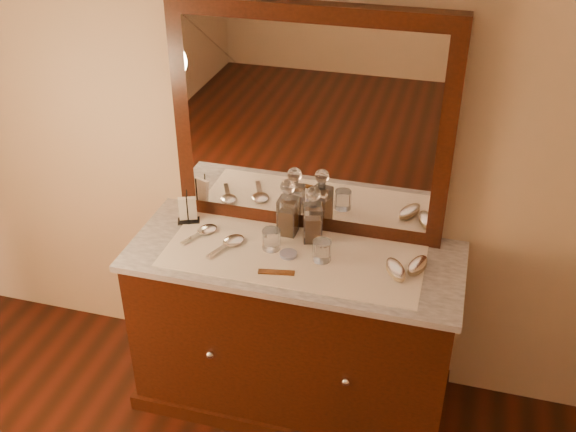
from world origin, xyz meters
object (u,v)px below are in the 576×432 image
object	(u,v)px
dresser_cabinet	(294,332)
mirror_frame	(310,124)
decanter_left	(288,213)
decanter_right	(313,220)
comb	(276,272)
pin_dish	(288,254)
napkin_rack	(188,210)
hand_mirror_inner	(231,242)
brush_near	(396,270)
brush_far	(417,266)
hand_mirror_outer	(204,231)

from	to	relation	value
dresser_cabinet	mirror_frame	xyz separation A→B (m)	(0.00, 0.25, 0.94)
dresser_cabinet	decanter_left	bearing A→B (deg)	115.19
decanter_left	decanter_right	bearing A→B (deg)	-11.94
dresser_cabinet	comb	bearing A→B (deg)	-101.88
pin_dish	comb	world-z (taller)	pin_dish
napkin_rack	pin_dish	bearing A→B (deg)	-15.78
hand_mirror_inner	brush_near	bearing A→B (deg)	-2.01
pin_dish	decanter_left	world-z (taller)	decanter_left
decanter_left	brush_far	world-z (taller)	decanter_left
mirror_frame	brush_far	distance (m)	0.74
napkin_rack	hand_mirror_inner	distance (m)	0.29
decanter_right	brush_near	bearing A→B (deg)	-21.86
hand_mirror_outer	hand_mirror_inner	size ratio (longest dim) A/B	0.92
mirror_frame	pin_dish	distance (m)	0.56
dresser_cabinet	brush_near	size ratio (longest dim) A/B	8.69
mirror_frame	napkin_rack	xyz separation A→B (m)	(-0.54, -0.12, -0.44)
comb	napkin_rack	xyz separation A→B (m)	(-0.50, 0.28, 0.05)
mirror_frame	pin_dish	world-z (taller)	mirror_frame
napkin_rack	decanter_left	size ratio (longest dim) A/B	0.56
comb	decanter_left	size ratio (longest dim) A/B	0.56
comb	hand_mirror_inner	distance (m)	0.29
napkin_rack	brush_near	distance (m)	0.99
napkin_rack	hand_mirror_inner	size ratio (longest dim) A/B	0.68
dresser_cabinet	comb	distance (m)	0.48
dresser_cabinet	napkin_rack	xyz separation A→B (m)	(-0.54, 0.12, 0.50)
decanter_left	brush_near	size ratio (longest dim) A/B	1.67
comb	decanter_right	xyz separation A→B (m)	(0.08, 0.28, 0.10)
comb	hand_mirror_outer	world-z (taller)	hand_mirror_outer
mirror_frame	decanter_left	world-z (taller)	mirror_frame
dresser_cabinet	decanter_left	world-z (taller)	decanter_left
dresser_cabinet	decanter_left	size ratio (longest dim) A/B	5.20
brush_far	hand_mirror_inner	bearing A→B (deg)	-177.96
brush_far	decanter_left	bearing A→B (deg)	167.87
brush_near	mirror_frame	bearing A→B (deg)	147.60
mirror_frame	brush_near	world-z (taller)	mirror_frame
mirror_frame	decanter_left	xyz separation A→B (m)	(-0.07, -0.10, -0.39)
decanter_left	napkin_rack	bearing A→B (deg)	-176.81
dresser_cabinet	decanter_left	distance (m)	0.57
mirror_frame	hand_mirror_inner	xyz separation A→B (m)	(-0.28, -0.25, -0.49)
mirror_frame	napkin_rack	distance (m)	0.70
dresser_cabinet	hand_mirror_inner	world-z (taller)	hand_mirror_inner
hand_mirror_outer	brush_near	bearing A→B (deg)	-5.30
mirror_frame	brush_near	distance (m)	0.70
mirror_frame	pin_dish	xyz separation A→B (m)	(-0.02, -0.27, -0.49)
mirror_frame	decanter_right	bearing A→B (deg)	-67.95
dresser_cabinet	hand_mirror_inner	xyz separation A→B (m)	(-0.28, -0.01, 0.45)
mirror_frame	hand_mirror_outer	xyz separation A→B (m)	(-0.43, -0.20, -0.49)
dresser_cabinet	mirror_frame	distance (m)	0.97
decanter_right	hand_mirror_outer	size ratio (longest dim) A/B	1.30
decanter_right	brush_near	world-z (taller)	decanter_right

